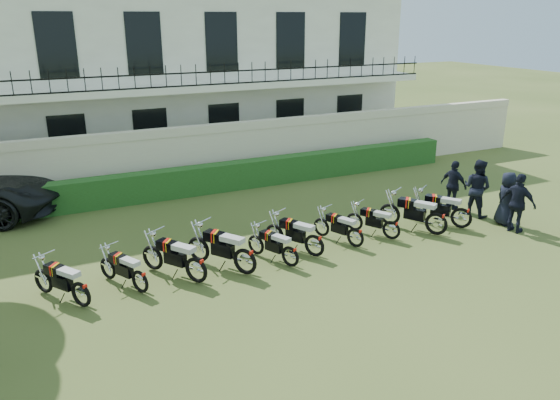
{
  "coord_description": "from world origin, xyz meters",
  "views": [
    {
      "loc": [
        -5.97,
        -10.84,
        6.04
      ],
      "look_at": [
        0.51,
        2.67,
        0.98
      ],
      "focal_mm": 35.0,
      "sensor_mm": 36.0,
      "label": 1
    }
  ],
  "objects_px": {
    "motorcycle_9": "(462,213)",
    "officer_2": "(518,203)",
    "officer_4": "(477,188)",
    "motorcycle_6": "(356,233)",
    "motorcycle_3": "(245,255)",
    "officer_5": "(454,185)",
    "motorcycle_1": "(140,276)",
    "motorcycle_2": "(196,264)",
    "motorcycle_4": "(290,252)",
    "officer_3": "(507,199)",
    "motorcycle_5": "(315,240)",
    "motorcycle_8": "(437,218)",
    "motorcycle_0": "(80,288)",
    "motorcycle_7": "(392,226)"
  },
  "relations": [
    {
      "from": "officer_3",
      "to": "motorcycle_2",
      "type": "bearing_deg",
      "value": 99.49
    },
    {
      "from": "motorcycle_5",
      "to": "motorcycle_9",
      "type": "xyz_separation_m",
      "value": [
        4.93,
        -0.11,
        0.02
      ]
    },
    {
      "from": "motorcycle_2",
      "to": "officer_4",
      "type": "distance_m",
      "value": 9.45
    },
    {
      "from": "motorcycle_9",
      "to": "motorcycle_4",
      "type": "bearing_deg",
      "value": 147.75
    },
    {
      "from": "motorcycle_0",
      "to": "motorcycle_8",
      "type": "distance_m",
      "value": 9.74
    },
    {
      "from": "motorcycle_1",
      "to": "motorcycle_6",
      "type": "bearing_deg",
      "value": -27.03
    },
    {
      "from": "motorcycle_4",
      "to": "officer_4",
      "type": "height_order",
      "value": "officer_4"
    },
    {
      "from": "motorcycle_3",
      "to": "motorcycle_8",
      "type": "distance_m",
      "value": 5.94
    },
    {
      "from": "motorcycle_0",
      "to": "motorcycle_8",
      "type": "bearing_deg",
      "value": -34.26
    },
    {
      "from": "motorcycle_3",
      "to": "motorcycle_6",
      "type": "relative_size",
      "value": 1.13
    },
    {
      "from": "motorcycle_6",
      "to": "motorcycle_5",
      "type": "bearing_deg",
      "value": 160.11
    },
    {
      "from": "motorcycle_5",
      "to": "officer_4",
      "type": "relative_size",
      "value": 0.94
    },
    {
      "from": "motorcycle_5",
      "to": "motorcycle_9",
      "type": "height_order",
      "value": "motorcycle_9"
    },
    {
      "from": "motorcycle_5",
      "to": "motorcycle_7",
      "type": "bearing_deg",
      "value": -26.51
    },
    {
      "from": "motorcycle_7",
      "to": "motorcycle_5",
      "type": "bearing_deg",
      "value": 152.35
    },
    {
      "from": "motorcycle_8",
      "to": "motorcycle_6",
      "type": "bearing_deg",
      "value": 143.56
    },
    {
      "from": "motorcycle_5",
      "to": "motorcycle_6",
      "type": "bearing_deg",
      "value": -25.76
    },
    {
      "from": "officer_4",
      "to": "motorcycle_0",
      "type": "bearing_deg",
      "value": 76.3
    },
    {
      "from": "motorcycle_4",
      "to": "motorcycle_5",
      "type": "height_order",
      "value": "motorcycle_5"
    },
    {
      "from": "motorcycle_1",
      "to": "motorcycle_5",
      "type": "height_order",
      "value": "motorcycle_5"
    },
    {
      "from": "motorcycle_9",
      "to": "motorcycle_1",
      "type": "bearing_deg",
      "value": 145.61
    },
    {
      "from": "motorcycle_8",
      "to": "officer_2",
      "type": "relative_size",
      "value": 1.05
    },
    {
      "from": "motorcycle_6",
      "to": "motorcycle_9",
      "type": "relative_size",
      "value": 0.95
    },
    {
      "from": "motorcycle_3",
      "to": "officer_5",
      "type": "xyz_separation_m",
      "value": [
        7.99,
        1.58,
        0.28
      ]
    },
    {
      "from": "motorcycle_7",
      "to": "motorcycle_9",
      "type": "bearing_deg",
      "value": -34.53
    },
    {
      "from": "motorcycle_1",
      "to": "motorcycle_5",
      "type": "distance_m",
      "value": 4.55
    },
    {
      "from": "motorcycle_2",
      "to": "officer_2",
      "type": "xyz_separation_m",
      "value": [
        9.44,
        -0.89,
        0.38
      ]
    },
    {
      "from": "motorcycle_2",
      "to": "motorcycle_4",
      "type": "distance_m",
      "value": 2.41
    },
    {
      "from": "motorcycle_4",
      "to": "officer_3",
      "type": "distance_m",
      "value": 7.26
    },
    {
      "from": "motorcycle_9",
      "to": "officer_2",
      "type": "bearing_deg",
      "value": -68.54
    },
    {
      "from": "motorcycle_0",
      "to": "motorcycle_5",
      "type": "xyz_separation_m",
      "value": [
        5.84,
        0.11,
        0.02
      ]
    },
    {
      "from": "motorcycle_7",
      "to": "motorcycle_6",
      "type": "bearing_deg",
      "value": 151.53
    },
    {
      "from": "motorcycle_2",
      "to": "motorcycle_0",
      "type": "bearing_deg",
      "value": 146.46
    },
    {
      "from": "officer_4",
      "to": "motorcycle_6",
      "type": "bearing_deg",
      "value": 79.21
    },
    {
      "from": "motorcycle_1",
      "to": "motorcycle_5",
      "type": "xyz_separation_m",
      "value": [
        4.55,
        0.02,
        0.05
      ]
    },
    {
      "from": "officer_5",
      "to": "motorcycle_6",
      "type": "bearing_deg",
      "value": 93.13
    },
    {
      "from": "motorcycle_5",
      "to": "officer_2",
      "type": "relative_size",
      "value": 0.97
    },
    {
      "from": "motorcycle_3",
      "to": "officer_2",
      "type": "bearing_deg",
      "value": -38.94
    },
    {
      "from": "officer_2",
      "to": "officer_4",
      "type": "bearing_deg",
      "value": -13.8
    },
    {
      "from": "motorcycle_5",
      "to": "motorcycle_9",
      "type": "distance_m",
      "value": 4.93
    },
    {
      "from": "motorcycle_3",
      "to": "motorcycle_9",
      "type": "xyz_separation_m",
      "value": [
        6.97,
        0.07,
        -0.03
      ]
    },
    {
      "from": "motorcycle_2",
      "to": "officer_4",
      "type": "relative_size",
      "value": 0.94
    },
    {
      "from": "motorcycle_0",
      "to": "officer_2",
      "type": "distance_m",
      "value": 12.08
    },
    {
      "from": "motorcycle_1",
      "to": "officer_3",
      "type": "distance_m",
      "value": 10.97
    },
    {
      "from": "motorcycle_8",
      "to": "officer_2",
      "type": "distance_m",
      "value": 2.45
    },
    {
      "from": "motorcycle_3",
      "to": "officer_2",
      "type": "distance_m",
      "value": 8.28
    },
    {
      "from": "motorcycle_7",
      "to": "officer_5",
      "type": "bearing_deg",
      "value": -8.71
    },
    {
      "from": "officer_5",
      "to": "motorcycle_3",
      "type": "bearing_deg",
      "value": 88.3
    },
    {
      "from": "motorcycle_1",
      "to": "officer_2",
      "type": "distance_m",
      "value": 10.8
    },
    {
      "from": "motorcycle_0",
      "to": "officer_3",
      "type": "distance_m",
      "value": 12.25
    }
  ]
}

